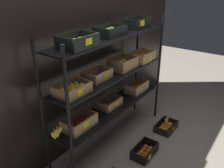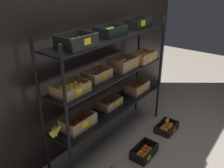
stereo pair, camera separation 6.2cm
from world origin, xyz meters
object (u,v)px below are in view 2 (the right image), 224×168
(display_rack, at_px, (112,73))
(crate_ground_tangerine, at_px, (144,152))
(crate_ground_orange, at_px, (167,128))
(banana_bunch_loose, at_px, (167,121))

(display_rack, relative_size, crate_ground_tangerine, 5.32)
(display_rack, xyz_separation_m, crate_ground_tangerine, (0.01, -0.50, -0.95))
(crate_ground_orange, distance_m, banana_bunch_loose, 0.12)
(crate_ground_tangerine, distance_m, crate_ground_orange, 0.66)
(banana_bunch_loose, bearing_deg, crate_ground_tangerine, -179.46)
(crate_ground_orange, bearing_deg, banana_bunch_loose, -167.19)
(display_rack, distance_m, crate_ground_tangerine, 1.08)
(display_rack, relative_size, banana_bunch_loose, 14.97)
(display_rack, height_order, crate_ground_orange, display_rack)
(banana_bunch_loose, bearing_deg, crate_ground_orange, 12.81)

